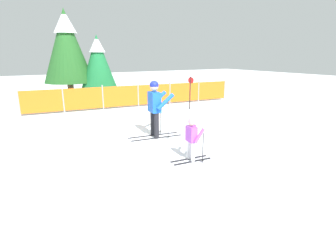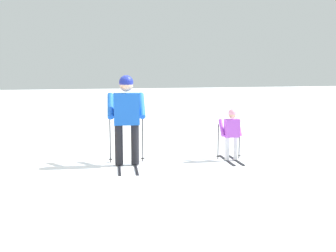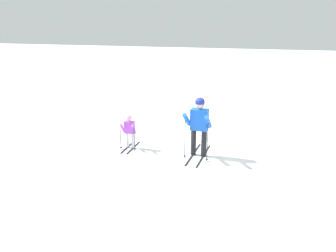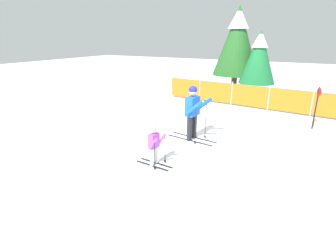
{
  "view_description": "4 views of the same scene",
  "coord_description": "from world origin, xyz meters",
  "px_view_note": "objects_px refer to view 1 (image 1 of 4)",
  "views": [
    {
      "loc": [
        -3.65,
        -6.94,
        2.42
      ],
      "look_at": [
        -0.47,
        -1.41,
        0.69
      ],
      "focal_mm": 28.0,
      "sensor_mm": 36.0,
      "label": 1
    },
    {
      "loc": [
        -7.96,
        1.06,
        1.83
      ],
      "look_at": [
        -0.05,
        -0.96,
        0.71
      ],
      "focal_mm": 45.0,
      "sensor_mm": 36.0,
      "label": 2
    },
    {
      "loc": [
        8.38,
        0.87,
        3.88
      ],
      "look_at": [
        -0.17,
        -1.0,
        0.83
      ],
      "focal_mm": 35.0,
      "sensor_mm": 36.0,
      "label": 3
    },
    {
      "loc": [
        2.89,
        -7.27,
        3.07
      ],
      "look_at": [
        -0.39,
        -1.3,
        0.76
      ],
      "focal_mm": 28.0,
      "sensor_mm": 36.0,
      "label": 4
    }
  ],
  "objects_px": {
    "skier_adult": "(155,104)",
    "conifer_near": "(67,45)",
    "skier_child": "(192,136)",
    "conifer_far": "(98,60)",
    "safety_fence": "(138,95)",
    "trail_marker": "(190,89)"
  },
  "relations": [
    {
      "from": "skier_adult",
      "to": "conifer_near",
      "type": "xyz_separation_m",
      "value": [
        -0.95,
        8.16,
        1.91
      ]
    },
    {
      "from": "skier_child",
      "to": "conifer_far",
      "type": "distance_m",
      "value": 9.65
    },
    {
      "from": "skier_child",
      "to": "conifer_near",
      "type": "height_order",
      "value": "conifer_near"
    },
    {
      "from": "skier_adult",
      "to": "safety_fence",
      "type": "distance_m",
      "value": 4.99
    },
    {
      "from": "safety_fence",
      "to": "trail_marker",
      "type": "height_order",
      "value": "trail_marker"
    },
    {
      "from": "safety_fence",
      "to": "conifer_near",
      "type": "relative_size",
      "value": 2.13
    },
    {
      "from": "skier_adult",
      "to": "conifer_near",
      "type": "bearing_deg",
      "value": 103.62
    },
    {
      "from": "conifer_near",
      "to": "trail_marker",
      "type": "relative_size",
      "value": 3.19
    },
    {
      "from": "skier_adult",
      "to": "trail_marker",
      "type": "height_order",
      "value": "skier_adult"
    },
    {
      "from": "conifer_near",
      "to": "trail_marker",
      "type": "height_order",
      "value": "conifer_near"
    },
    {
      "from": "conifer_far",
      "to": "conifer_near",
      "type": "distance_m",
      "value": 1.74
    },
    {
      "from": "skier_adult",
      "to": "skier_child",
      "type": "bearing_deg",
      "value": -86.45
    },
    {
      "from": "skier_adult",
      "to": "trail_marker",
      "type": "distance_m",
      "value": 4.44
    },
    {
      "from": "skier_adult",
      "to": "conifer_far",
      "type": "height_order",
      "value": "conifer_far"
    },
    {
      "from": "conifer_near",
      "to": "conifer_far",
      "type": "bearing_deg",
      "value": -27.66
    },
    {
      "from": "skier_child",
      "to": "safety_fence",
      "type": "distance_m",
      "value": 7.01
    },
    {
      "from": "conifer_near",
      "to": "trail_marker",
      "type": "distance_m",
      "value": 7.02
    },
    {
      "from": "conifer_near",
      "to": "skier_adult",
      "type": "bearing_deg",
      "value": -83.32
    },
    {
      "from": "safety_fence",
      "to": "skier_adult",
      "type": "bearing_deg",
      "value": -107.72
    },
    {
      "from": "skier_adult",
      "to": "skier_child",
      "type": "xyz_separation_m",
      "value": [
        -0.12,
        -2.08,
        -0.42
      ]
    },
    {
      "from": "safety_fence",
      "to": "trail_marker",
      "type": "bearing_deg",
      "value": -44.67
    },
    {
      "from": "safety_fence",
      "to": "conifer_near",
      "type": "distance_m",
      "value": 4.84
    }
  ]
}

